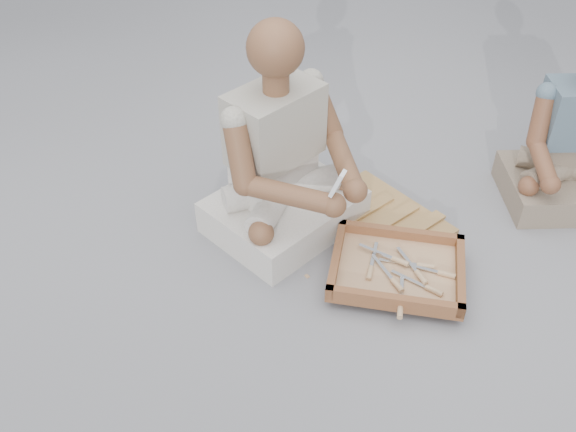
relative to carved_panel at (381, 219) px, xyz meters
The scene contains 22 objects.
ground 0.62m from the carved_panel, 100.62° to the right, with size 60.00×60.00×0.00m, color gray.
carved_panel is the anchor object (origin of this frame).
tool_tray 0.36m from the carved_panel, 56.31° to the right, with size 0.63×0.57×0.07m.
chisel_0 0.57m from the carved_panel, 58.90° to the right, with size 0.09×0.21×0.02m.
chisel_1 0.38m from the carved_panel, 72.70° to the right, with size 0.08×0.22×0.02m.
chisel_2 0.37m from the carved_panel, 41.23° to the right, with size 0.21×0.09×0.02m.
chisel_3 0.44m from the carved_panel, 59.78° to the right, with size 0.19×0.14×0.02m.
chisel_4 0.44m from the carved_panel, 33.66° to the right, with size 0.22×0.05×0.02m.
chisel_5 0.33m from the carved_panel, 56.58° to the right, with size 0.22×0.03×0.02m.
chisel_6 0.42m from the carved_panel, 45.73° to the right, with size 0.19×0.15×0.02m.
chisel_7 0.49m from the carved_panel, 44.50° to the right, with size 0.22×0.04×0.02m.
wood_chip_0 0.15m from the carved_panel, 154.15° to the left, with size 0.02×0.01×0.00m, color tan.
wood_chip_1 0.36m from the carved_panel, ahead, with size 0.02×0.01×0.00m, color tan.
wood_chip_2 0.48m from the carved_panel, 104.14° to the right, with size 0.02×0.01×0.00m, color tan.
wood_chip_3 0.47m from the carved_panel, 57.69° to the right, with size 0.02×0.01×0.00m, color tan.
wood_chip_4 0.48m from the carved_panel, 84.70° to the right, with size 0.02×0.01×0.00m, color tan.
wood_chip_5 0.09m from the carved_panel, 62.43° to the left, with size 0.02×0.01×0.00m, color tan.
wood_chip_6 0.36m from the carved_panel, ahead, with size 0.02×0.01×0.00m, color tan.
wood_chip_7 0.32m from the carved_panel, 59.99° to the right, with size 0.02×0.01×0.00m, color tan.
craftsman 0.53m from the carved_panel, 147.38° to the right, with size 0.70×0.71×0.94m.
companion 0.91m from the carved_panel, 42.10° to the left, with size 0.67×0.64×0.82m.
mobile_phone 0.58m from the carved_panel, 96.91° to the right, with size 0.06×0.05×0.11m.
Camera 1 is at (0.86, -1.48, 1.88)m, focal length 40.00 mm.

